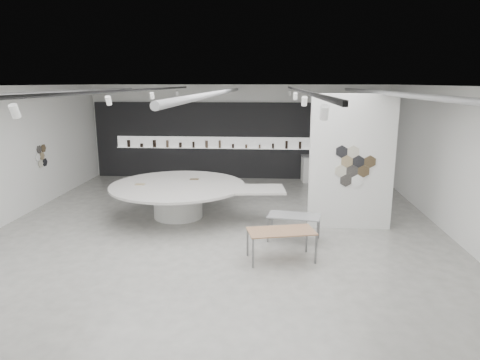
# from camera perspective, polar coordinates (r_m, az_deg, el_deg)

# --- Properties ---
(room) EXTENTS (12.02, 14.02, 3.82)m
(room) POSITION_cam_1_polar(r_m,az_deg,el_deg) (10.66, -3.68, 3.08)
(room) COLOR #A19F98
(room) RESTS_ON ground
(back_wall_display) EXTENTS (11.80, 0.27, 3.10)m
(back_wall_display) POSITION_cam_1_polar(r_m,az_deg,el_deg) (17.56, -0.57, 5.23)
(back_wall_display) COLOR black
(back_wall_display) RESTS_ON ground
(partition_column) EXTENTS (2.20, 0.38, 3.60)m
(partition_column) POSITION_cam_1_polar(r_m,az_deg,el_deg) (11.80, 14.61, 2.29)
(partition_column) COLOR white
(partition_column) RESTS_ON ground
(display_island) EXTENTS (5.27, 4.27, 1.00)m
(display_island) POSITION_cam_1_polar(r_m,az_deg,el_deg) (12.62, -7.91, -2.09)
(display_island) COLOR white
(display_island) RESTS_ON ground
(sample_table_wood) EXTENTS (1.60, 1.05, 0.69)m
(sample_table_wood) POSITION_cam_1_polar(r_m,az_deg,el_deg) (9.57, 5.52, -7.01)
(sample_table_wood) COLOR #A17453
(sample_table_wood) RESTS_ON ground
(sample_table_stone) EXTENTS (1.38, 0.86, 0.66)m
(sample_table_stone) POSITION_cam_1_polar(r_m,az_deg,el_deg) (10.76, 7.22, -4.97)
(sample_table_stone) COLOR gray
(sample_table_stone) RESTS_ON ground
(kitchen_counter) EXTENTS (1.88, 0.85, 1.44)m
(kitchen_counter) POSITION_cam_1_polar(r_m,az_deg,el_deg) (17.42, 11.19, 1.51)
(kitchen_counter) COLOR white
(kitchen_counter) RESTS_ON ground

